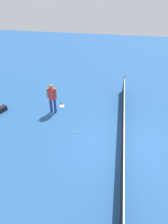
% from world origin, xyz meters
% --- Properties ---
extents(ground_plane, '(40.00, 40.00, 0.00)m').
position_xyz_m(ground_plane, '(0.00, 0.00, 0.00)').
color(ground_plane, '#265693').
extents(court_net, '(10.09, 0.09, 1.07)m').
position_xyz_m(court_net, '(0.00, 0.00, 0.50)').
color(court_net, '#4C4C51').
rests_on(court_net, ground_plane).
extents(player_near_side, '(0.38, 0.53, 1.70)m').
position_xyz_m(player_near_side, '(-1.93, -3.75, 1.01)').
color(player_near_side, navy).
rests_on(player_near_side, ground_plane).
extents(tennis_racket_near_player, '(0.60, 0.42, 0.03)m').
position_xyz_m(tennis_racket_near_player, '(-2.59, -3.47, 0.01)').
color(tennis_racket_near_player, white).
rests_on(tennis_racket_near_player, ground_plane).
extents(tennis_ball_near_player, '(0.07, 0.07, 0.07)m').
position_xyz_m(tennis_ball_near_player, '(-0.42, -2.18, 0.03)').
color(tennis_ball_near_player, '#C6E033').
rests_on(tennis_ball_near_player, ground_plane).
extents(tennis_ball_by_net, '(0.07, 0.07, 0.07)m').
position_xyz_m(tennis_ball_by_net, '(-1.08, -4.33, 0.03)').
color(tennis_ball_by_net, '#C6E033').
rests_on(tennis_ball_by_net, ground_plane).
extents(tennis_ball_midcourt, '(0.07, 0.07, 0.07)m').
position_xyz_m(tennis_ball_midcourt, '(-2.93, -1.52, 0.03)').
color(tennis_ball_midcourt, '#C6E033').
rests_on(tennis_ball_midcourt, ground_plane).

